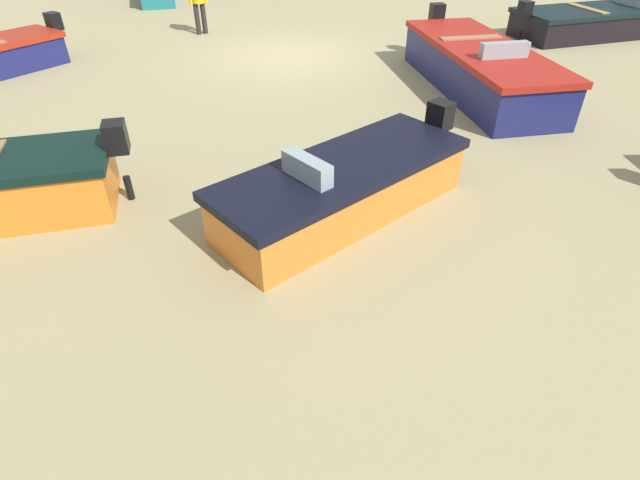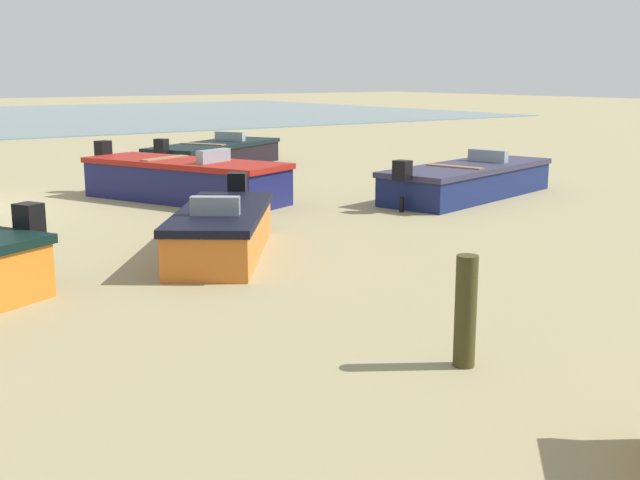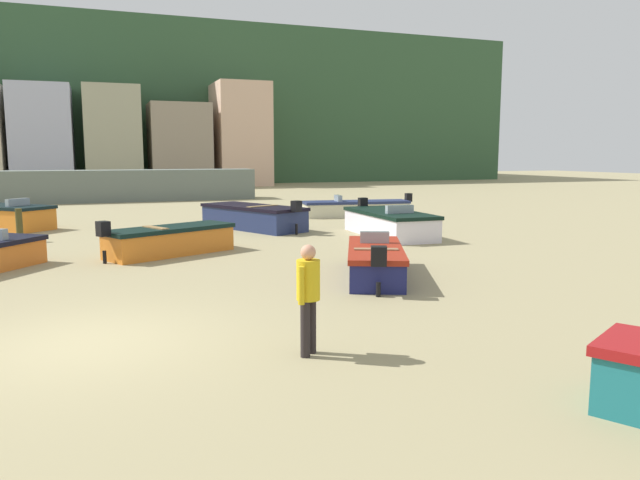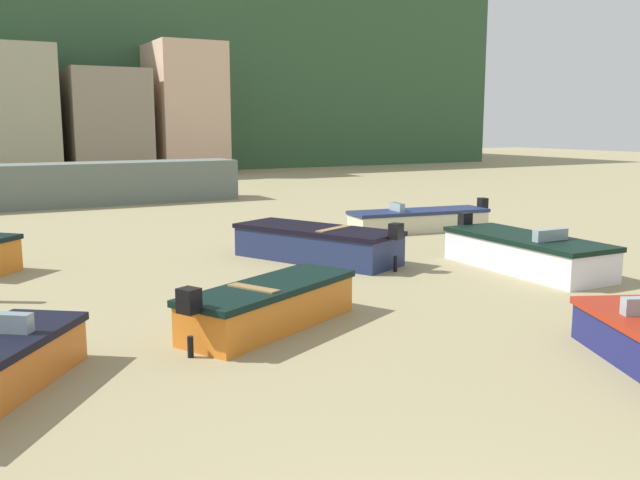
% 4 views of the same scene
% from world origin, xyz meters
% --- Properties ---
extents(ground_plane, '(160.00, 160.00, 0.00)m').
position_xyz_m(ground_plane, '(0.00, 0.00, 0.00)').
color(ground_plane, '#9A8E65').
extents(headland_hill, '(90.00, 32.00, 15.78)m').
position_xyz_m(headland_hill, '(0.00, 66.00, 7.89)').
color(headland_hill, '#315334').
rests_on(headland_hill, ground).
extents(harbor_pier, '(20.57, 2.40, 1.95)m').
position_xyz_m(harbor_pier, '(-0.20, 30.00, 0.97)').
color(harbor_pier, slate).
rests_on(harbor_pier, ground).
extents(townhouse_centre, '(4.80, 6.08, 8.68)m').
position_xyz_m(townhouse_centre, '(-3.67, 47.04, 4.34)').
color(townhouse_centre, '#AEB2CA').
rests_on(townhouse_centre, ground).
extents(townhouse_centre_right, '(4.64, 6.73, 8.76)m').
position_xyz_m(townhouse_centre_right, '(1.94, 47.36, 4.38)').
color(townhouse_centre_right, '#A5A386').
rests_on(townhouse_centre_right, ground).
extents(townhouse_right, '(5.27, 5.04, 7.42)m').
position_xyz_m(townhouse_right, '(7.66, 46.52, 3.71)').
color(townhouse_right, gray).
rests_on(townhouse_right, ground).
extents(townhouse_far_right, '(4.79, 6.04, 9.49)m').
position_xyz_m(townhouse_far_right, '(13.41, 47.02, 4.74)').
color(townhouse_far_right, '#DAB092').
rests_on(townhouse_far_right, ground).
extents(boat_orange_0, '(3.71, 3.73, 1.26)m').
position_xyz_m(boat_orange_0, '(-2.97, 16.44, 0.48)').
color(boat_orange_0, orange).
rests_on(boat_orange_0, ground).
extents(boat_orange_2, '(4.01, 2.84, 1.14)m').
position_xyz_m(boat_orange_2, '(2.22, 8.06, 0.42)').
color(boat_orange_2, orange).
rests_on(boat_orange_2, ground).
extents(boat_cream_3, '(5.32, 2.04, 1.06)m').
position_xyz_m(boat_cream_3, '(11.75, 16.21, 0.38)').
color(boat_cream_3, beige).
rests_on(boat_cream_3, ground).
extents(boat_navy_4, '(3.50, 4.98, 1.24)m').
position_xyz_m(boat_navy_4, '(6.03, 13.21, 0.47)').
color(boat_navy_4, navy).
rests_on(boat_navy_4, ground).
extents(boat_white_6, '(1.85, 4.91, 1.21)m').
position_xyz_m(boat_white_6, '(10.09, 9.52, 0.45)').
color(boat_white_6, white).
rests_on(boat_white_6, ground).
extents(boat_navy_8, '(2.69, 4.05, 1.05)m').
position_xyz_m(boat_navy_8, '(6.41, 3.03, 0.38)').
color(boat_navy_8, navy).
rests_on(boat_navy_8, ground).
extents(mooring_post_near_water, '(0.21, 0.21, 1.11)m').
position_xyz_m(mooring_post_near_water, '(-2.16, 12.59, 0.55)').
color(mooring_post_near_water, '#3D3B1D').
rests_on(mooring_post_near_water, ground).
extents(beach_walker_foreground, '(0.48, 0.48, 1.62)m').
position_xyz_m(beach_walker_foreground, '(3.06, -1.72, 0.95)').
color(beach_walker_foreground, '#282223').
rests_on(beach_walker_foreground, ground).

